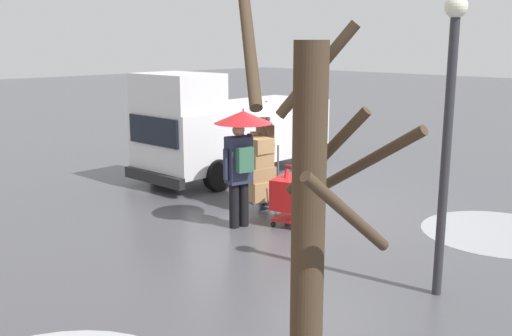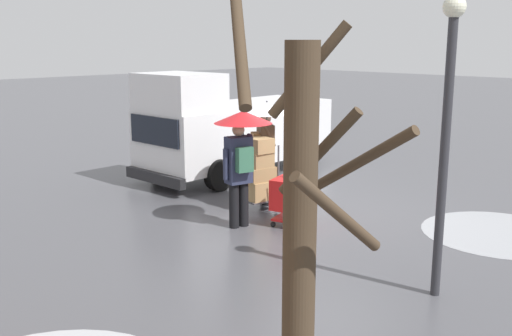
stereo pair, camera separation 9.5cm
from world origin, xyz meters
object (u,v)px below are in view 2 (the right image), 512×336
at_px(cargo_van_parked_right, 231,128).
at_px(shopping_cart_vendor, 291,194).
at_px(bare_tree_near, 301,256).
at_px(hand_dolly_boxes, 260,172).
at_px(pedestrian_pink_side, 241,141).
at_px(pedestrian_black_side, 266,129).
at_px(street_lamp, 447,118).

height_order(cargo_van_parked_right, shopping_cart_vendor, cargo_van_parked_right).
bearing_deg(cargo_van_parked_right, bare_tree_near, 140.13).
distance_m(hand_dolly_boxes, bare_tree_near, 7.46).
distance_m(cargo_van_parked_right, hand_dolly_boxes, 3.31).
distance_m(shopping_cart_vendor, pedestrian_pink_side, 1.35).
distance_m(shopping_cart_vendor, pedestrian_black_side, 1.73).
distance_m(cargo_van_parked_right, bare_tree_near, 10.65).
bearing_deg(hand_dolly_boxes, pedestrian_black_side, -61.06).
xyz_separation_m(hand_dolly_boxes, street_lamp, (-4.47, 1.19, 1.60)).
bearing_deg(shopping_cart_vendor, bare_tree_near, 132.25).
bearing_deg(bare_tree_near, pedestrian_pink_side, -39.73).
relative_size(cargo_van_parked_right, street_lamp, 1.40).
relative_size(shopping_cart_vendor, street_lamp, 0.27).
relative_size(hand_dolly_boxes, bare_tree_near, 0.39).
height_order(cargo_van_parked_right, hand_dolly_boxes, cargo_van_parked_right).
height_order(cargo_van_parked_right, pedestrian_pink_side, cargo_van_parked_right).
height_order(cargo_van_parked_right, bare_tree_near, bare_tree_near).
xyz_separation_m(cargo_van_parked_right, bare_tree_near, (-8.16, 6.82, 0.64)).
height_order(hand_dolly_boxes, pedestrian_pink_side, pedestrian_pink_side).
xyz_separation_m(pedestrian_pink_side, street_lamp, (-3.97, 0.21, 0.80)).
bearing_deg(pedestrian_black_side, street_lamp, 161.41).
height_order(pedestrian_pink_side, street_lamp, street_lamp).
bearing_deg(hand_dolly_boxes, bare_tree_near, 136.93).
bearing_deg(pedestrian_pink_side, pedestrian_black_side, -62.25).
height_order(pedestrian_black_side, bare_tree_near, bare_tree_near).
xyz_separation_m(bare_tree_near, street_lamp, (0.92, -3.85, 0.55)).
relative_size(pedestrian_pink_side, bare_tree_near, 0.57).
bearing_deg(bare_tree_near, pedestrian_black_side, -44.06).
relative_size(hand_dolly_boxes, pedestrian_pink_side, 0.68).
bearing_deg(street_lamp, bare_tree_near, 103.48).
bearing_deg(pedestrian_pink_side, street_lamp, 176.92).
bearing_deg(shopping_cart_vendor, hand_dolly_boxes, -13.87).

